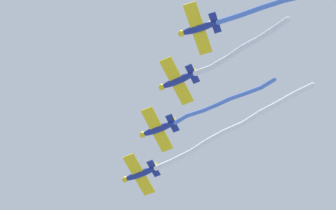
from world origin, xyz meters
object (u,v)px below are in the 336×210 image
object	(u,v)px
airplane_lead	(139,174)
airplane_left_wing	(158,129)
airplane_slot	(198,28)
airplane_right_wing	(177,81)

from	to	relation	value
airplane_lead	airplane_left_wing	world-z (taller)	airplane_left_wing
airplane_left_wing	airplane_slot	world-z (taller)	airplane_slot
airplane_left_wing	airplane_right_wing	distance (m)	8.63
airplane_left_wing	airplane_slot	distance (m)	17.27
airplane_left_wing	airplane_slot	bearing A→B (deg)	133.24
airplane_right_wing	airplane_left_wing	bearing A→B (deg)	-44.85
airplane_lead	airplane_left_wing	xyz separation A→B (m)	(5.37, -6.75, 0.25)
airplane_slot	airplane_lead	bearing A→B (deg)	-51.65
airplane_lead	airplane_slot	distance (m)	25.90
airplane_lead	airplane_slot	xyz separation A→B (m)	(16.11, -20.27, 0.75)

